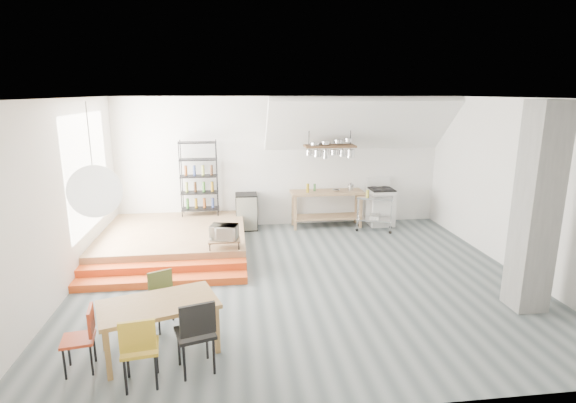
{
  "coord_description": "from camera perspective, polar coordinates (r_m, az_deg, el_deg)",
  "views": [
    {
      "loc": [
        -1.21,
        -7.48,
        3.3
      ],
      "look_at": [
        -0.17,
        0.8,
        1.26
      ],
      "focal_mm": 28.0,
      "sensor_mm": 36.0,
      "label": 1
    }
  ],
  "objects": [
    {
      "name": "floor",
      "position": [
        8.27,
        1.87,
        -9.77
      ],
      "size": [
        8.0,
        8.0,
        0.0
      ],
      "primitive_type": "plane",
      "color": "#4C5658",
      "rests_on": "ground"
    },
    {
      "name": "wall_back",
      "position": [
        11.18,
        -0.88,
        5.01
      ],
      "size": [
        8.0,
        0.04,
        3.2
      ],
      "primitive_type": "cube",
      "color": "silver",
      "rests_on": "ground"
    },
    {
      "name": "wall_left",
      "position": [
        8.17,
        -26.97,
        0.23
      ],
      "size": [
        0.04,
        7.0,
        3.2
      ],
      "primitive_type": "cube",
      "color": "silver",
      "rests_on": "ground"
    },
    {
      "name": "wall_right",
      "position": [
        9.28,
        27.17,
        1.67
      ],
      "size": [
        0.04,
        7.0,
        3.2
      ],
      "primitive_type": "cube",
      "color": "silver",
      "rests_on": "ground"
    },
    {
      "name": "ceiling",
      "position": [
        7.58,
        2.06,
        13.0
      ],
      "size": [
        8.0,
        7.0,
        0.02
      ],
      "primitive_type": "cube",
      "color": "white",
      "rests_on": "wall_back"
    },
    {
      "name": "slope_ceiling",
      "position": [
        10.84,
        9.1,
        9.62
      ],
      "size": [
        4.4,
        1.44,
        1.32
      ],
      "primitive_type": "cube",
      "rotation": [
        -0.73,
        0.0,
        0.0
      ],
      "color": "white",
      "rests_on": "wall_back"
    },
    {
      "name": "window_pane",
      "position": [
        9.52,
        -24.04,
        3.5
      ],
      "size": [
        0.02,
        2.5,
        2.2
      ],
      "primitive_type": "cube",
      "color": "white",
      "rests_on": "wall_left"
    },
    {
      "name": "platform",
      "position": [
        10.06,
        -14.23,
        -4.62
      ],
      "size": [
        3.0,
        3.0,
        0.4
      ],
      "primitive_type": "cube",
      "color": "#8F6947",
      "rests_on": "ground"
    },
    {
      "name": "step_lower",
      "position": [
        8.3,
        -15.75,
        -9.71
      ],
      "size": [
        3.0,
        0.35,
        0.13
      ],
      "primitive_type": "cube",
      "color": "#DD4D1A",
      "rests_on": "ground"
    },
    {
      "name": "step_upper",
      "position": [
        8.59,
        -15.45,
        -8.39
      ],
      "size": [
        3.0,
        0.35,
        0.27
      ],
      "primitive_type": "cube",
      "color": "#DD4D1A",
      "rests_on": "ground"
    },
    {
      "name": "concrete_column",
      "position": [
        7.68,
        29.02,
        -0.78
      ],
      "size": [
        0.5,
        0.5,
        3.2
      ],
      "primitive_type": "cube",
      "color": "slate",
      "rests_on": "ground"
    },
    {
      "name": "kitchen_counter",
      "position": [
        11.21,
        4.93,
        -0.1
      ],
      "size": [
        1.8,
        0.6,
        0.91
      ],
      "color": "#8F6947",
      "rests_on": "ground"
    },
    {
      "name": "stove",
      "position": [
        11.62,
        11.68,
        -0.58
      ],
      "size": [
        0.6,
        0.6,
        1.18
      ],
      "color": "white",
      "rests_on": "ground"
    },
    {
      "name": "pot_rack",
      "position": [
        10.75,
        5.48,
        6.63
      ],
      "size": [
        1.2,
        0.5,
        1.43
      ],
      "color": "#452C1B",
      "rests_on": "ceiling"
    },
    {
      "name": "wire_shelving",
      "position": [
        10.89,
        -11.23,
        3.06
      ],
      "size": [
        0.88,
        0.38,
        1.8
      ],
      "color": "black",
      "rests_on": "platform"
    },
    {
      "name": "microwave_shelf",
      "position": [
        8.68,
        -8.08,
        -4.87
      ],
      "size": [
        0.6,
        0.4,
        0.16
      ],
      "color": "#8F6947",
      "rests_on": "platform"
    },
    {
      "name": "paper_lantern",
      "position": [
        5.55,
        -23.32,
        1.2
      ],
      "size": [
        0.6,
        0.6,
        0.6
      ],
      "primitive_type": "sphere",
      "color": "white",
      "rests_on": "ceiling"
    },
    {
      "name": "dining_table",
      "position": [
        6.11,
        -16.14,
        -12.85
      ],
      "size": [
        1.64,
        1.24,
        0.69
      ],
      "rotation": [
        0.0,
        0.0,
        0.32
      ],
      "color": "olive",
      "rests_on": "ground"
    },
    {
      "name": "chair_mustard",
      "position": [
        5.53,
        -18.38,
        -16.97
      ],
      "size": [
        0.46,
        0.46,
        0.9
      ],
      "rotation": [
        0.0,
        0.0,
        3.28
      ],
      "color": "#AE8A1D",
      "rests_on": "ground"
    },
    {
      "name": "chair_black",
      "position": [
        5.6,
        -11.58,
        -15.7
      ],
      "size": [
        0.54,
        0.54,
        0.96
      ],
      "rotation": [
        0.0,
        0.0,
        3.43
      ],
      "color": "black",
      "rests_on": "ground"
    },
    {
      "name": "chair_olive",
      "position": [
        6.78,
        -15.57,
        -11.31
      ],
      "size": [
        0.5,
        0.5,
        0.81
      ],
      "rotation": [
        0.0,
        0.0,
        0.46
      ],
      "color": "#5C6630",
      "rests_on": "ground"
    },
    {
      "name": "chair_red",
      "position": [
        6.12,
        -24.55,
        -15.03
      ],
      "size": [
        0.42,
        0.42,
        0.8
      ],
      "rotation": [
        0.0,
        0.0,
        -1.41
      ],
      "color": "#B23619",
      "rests_on": "ground"
    },
    {
      "name": "rolling_cart",
      "position": [
        11.09,
        10.96,
        -0.87
      ],
      "size": [
        0.96,
        0.74,
        0.85
      ],
      "rotation": [
        0.0,
        0.0,
        -0.37
      ],
      "color": "silver",
      "rests_on": "ground"
    },
    {
      "name": "mini_fridge",
      "position": [
        11.06,
        -5.29,
        -1.27
      ],
      "size": [
        0.52,
        0.52,
        0.88
      ],
      "primitive_type": "cube",
      "color": "black",
      "rests_on": "ground"
    },
    {
      "name": "microwave",
      "position": [
        8.63,
        -8.12,
        -3.87
      ],
      "size": [
        0.57,
        0.45,
        0.28
      ],
      "primitive_type": "imported",
      "rotation": [
        0.0,
        0.0,
        -0.23
      ],
      "color": "beige",
      "rests_on": "microwave_shelf"
    },
    {
      "name": "bowl",
      "position": [
        11.14,
        6.16,
        1.42
      ],
      "size": [
        0.24,
        0.24,
        0.05
      ],
      "primitive_type": "imported",
      "rotation": [
        0.0,
        0.0,
        -0.26
      ],
      "color": "silver",
      "rests_on": "kitchen_counter"
    }
  ]
}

